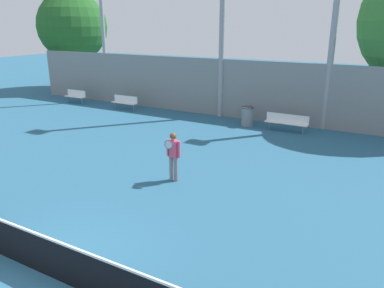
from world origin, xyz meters
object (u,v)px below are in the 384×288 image
object	(u,v)px
bench_adjacent_court	(125,101)
tree_green_tall	(72,27)
bench_by_gate	(76,95)
light_pole_far_right	(334,29)
trash_bin	(247,116)
tennis_net	(37,252)
bench_courtside_near	(287,121)
tennis_player	(173,154)

from	to	relation	value
bench_adjacent_court	tree_green_tall	world-z (taller)	tree_green_tall
bench_by_gate	tree_green_tall	size ratio (longest dim) A/B	0.21
bench_by_gate	light_pole_far_right	xyz separation A→B (m)	(15.89, 1.39, 4.36)
tree_green_tall	bench_by_gate	bearing A→B (deg)	-45.77
trash_bin	tree_green_tall	size ratio (longest dim) A/B	0.13
light_pole_far_right	trash_bin	xyz separation A→B (m)	(-3.59, -1.38, -4.38)
tennis_net	light_pole_far_right	size ratio (longest dim) A/B	1.42
bench_courtside_near	tree_green_tall	world-z (taller)	tree_green_tall
tennis_player	bench_courtside_near	distance (m)	8.17
bench_courtside_near	light_pole_far_right	distance (m)	4.82
tennis_net	bench_courtside_near	xyz separation A→B (m)	(1.55, 13.60, 0.02)
light_pole_far_right	bench_by_gate	bearing A→B (deg)	-174.99
bench_adjacent_court	trash_bin	size ratio (longest dim) A/B	1.80
tennis_player	bench_courtside_near	size ratio (longest dim) A/B	0.80
light_pole_far_right	tree_green_tall	bearing A→B (deg)	171.89
light_pole_far_right	tennis_player	bearing A→B (deg)	-108.49
bench_courtside_near	trash_bin	xyz separation A→B (m)	(-2.08, 0.01, -0.02)
tree_green_tall	trash_bin	bearing A→B (deg)	-14.44
bench_by_gate	bench_courtside_near	bearing A→B (deg)	0.00
tennis_net	tennis_player	size ratio (longest dim) A/B	7.21
bench_courtside_near	light_pole_far_right	bearing A→B (deg)	42.64
bench_adjacent_court	trash_bin	xyz separation A→B (m)	(8.08, 0.01, -0.02)
tree_green_tall	tennis_net	bearing A→B (deg)	-46.45
bench_courtside_near	bench_adjacent_court	world-z (taller)	same
bench_courtside_near	tree_green_tall	distance (m)	19.48
bench_by_gate	tree_green_tall	xyz separation A→B (m)	(-4.13, 4.25, 4.37)
bench_by_gate	light_pole_far_right	size ratio (longest dim) A/B	0.19
tennis_net	bench_by_gate	bearing A→B (deg)	133.33
trash_bin	tree_green_tall	xyz separation A→B (m)	(-16.43, 4.23, 4.38)
tennis_player	bench_by_gate	bearing A→B (deg)	148.35
tennis_net	light_pole_far_right	distance (m)	15.92
tennis_net	bench_by_gate	size ratio (longest dim) A/B	7.59
light_pole_far_right	bench_courtside_near	bearing A→B (deg)	-137.36
tennis_net	tree_green_tall	bearing A→B (deg)	133.55
bench_by_gate	light_pole_far_right	world-z (taller)	light_pole_far_right
tennis_player	bench_by_gate	world-z (taller)	tennis_player
bench_courtside_near	light_pole_far_right	xyz separation A→B (m)	(1.51, 1.39, 4.36)
tennis_player	light_pole_far_right	world-z (taller)	light_pole_far_right
tennis_player	bench_adjacent_court	distance (m)	11.70
bench_adjacent_court	tree_green_tall	xyz separation A→B (m)	(-8.34, 4.24, 4.36)
bench_courtside_near	trash_bin	size ratio (longest dim) A/B	2.14
bench_by_gate	trash_bin	distance (m)	12.30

